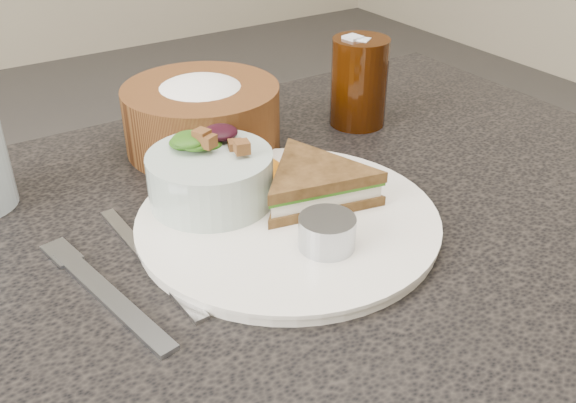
% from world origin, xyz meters
% --- Properties ---
extents(dinner_plate, '(0.30, 0.30, 0.01)m').
position_xyz_m(dinner_plate, '(0.00, -0.00, 0.76)').
color(dinner_plate, white).
rests_on(dinner_plate, dining_table).
extents(sandwich, '(0.17, 0.17, 0.04)m').
position_xyz_m(sandwich, '(0.04, 0.01, 0.78)').
color(sandwich, brown).
rests_on(sandwich, dinner_plate).
extents(salad_bowl, '(0.14, 0.14, 0.07)m').
position_xyz_m(salad_bowl, '(-0.05, 0.07, 0.80)').
color(salad_bowl, '#A8BBB1').
rests_on(salad_bowl, dinner_plate).
extents(dressing_ramekin, '(0.05, 0.05, 0.03)m').
position_xyz_m(dressing_ramekin, '(0.00, -0.07, 0.78)').
color(dressing_ramekin, '#A7ACB4').
rests_on(dressing_ramekin, dinner_plate).
extents(orange_wedge, '(0.09, 0.09, 0.03)m').
position_xyz_m(orange_wedge, '(0.03, 0.09, 0.78)').
color(orange_wedge, orange).
rests_on(orange_wedge, dinner_plate).
extents(fork, '(0.05, 0.18, 0.00)m').
position_xyz_m(fork, '(-0.19, -0.02, 0.75)').
color(fork, '#A1A8B1').
rests_on(fork, dining_table).
extents(knife, '(0.02, 0.21, 0.00)m').
position_xyz_m(knife, '(-0.14, 0.02, 0.75)').
color(knife, '#B3B4B7').
rests_on(knife, dining_table).
extents(bread_basket, '(0.21, 0.21, 0.11)m').
position_xyz_m(bread_basket, '(0.01, 0.21, 0.80)').
color(bread_basket, brown).
rests_on(bread_basket, dining_table).
extents(cola_glass, '(0.08, 0.08, 0.13)m').
position_xyz_m(cola_glass, '(0.22, 0.17, 0.81)').
color(cola_glass, black).
rests_on(cola_glass, dining_table).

